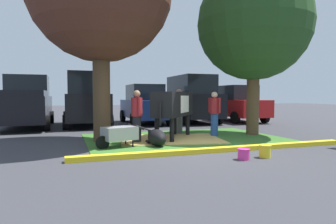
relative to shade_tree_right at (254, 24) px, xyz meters
The scene contains 18 objects.
ground_plane 5.64m from the shade_tree_right, 146.69° to the right, with size 80.00×80.00×0.00m, color #38383D.
grass_island 4.86m from the shade_tree_right, behind, with size 6.47×4.59×0.02m, color #386B28.
curb_yellow 5.47m from the shade_tree_right, 136.39° to the right, with size 7.67×0.24×0.12m, color yellow.
hay_bedding 5.18m from the shade_tree_right, behind, with size 3.20×2.40×0.04m, color tan.
shade_tree_right is the anchor object (origin of this frame).
cow_holstein 4.20m from the shade_tree_right, behind, with size 2.27×2.66×1.61m.
calf_lying 5.66m from the shade_tree_right, 164.36° to the right, with size 0.54×1.31×0.48m.
person_handler 3.56m from the shade_tree_right, behind, with size 0.34×0.49×1.58m.
person_visitor_near 5.50m from the shade_tree_right, behind, with size 0.34×0.53×1.61m.
person_visitor_far 4.15m from the shade_tree_right, 150.51° to the left, with size 0.51×0.34×1.71m.
wheelbarrow 6.39m from the shade_tree_right, 167.96° to the right, with size 1.61×0.89×0.63m.
bucket_pink 5.96m from the shade_tree_right, 127.27° to the right, with size 0.29×0.29×0.25m.
bucket_yellow 5.67m from the shade_tree_right, 120.94° to the right, with size 0.29×0.29×0.30m.
pickup_truck_black 10.41m from the shade_tree_right, 145.19° to the left, with size 2.26×5.42×2.42m.
suv_dark_grey 8.30m from the shade_tree_right, 135.21° to the left, with size 2.15×4.62×2.52m.
sedan_silver 7.02m from the shade_tree_right, 114.10° to the left, with size 2.05×4.42×2.02m.
suv_black 6.29m from the shade_tree_right, 90.28° to the left, with size 2.15×4.62×2.52m.
sedan_red 6.78m from the shade_tree_right, 63.80° to the left, with size 2.05×4.42×2.02m.
Camera 1 is at (-3.24, -7.18, 1.44)m, focal length 31.98 mm.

